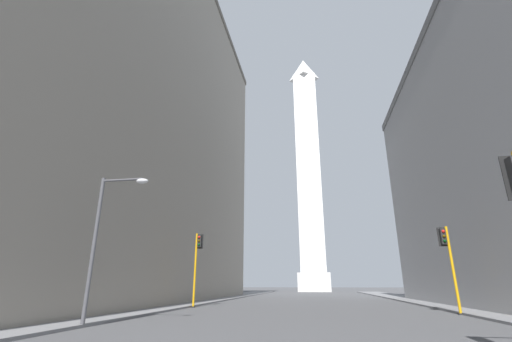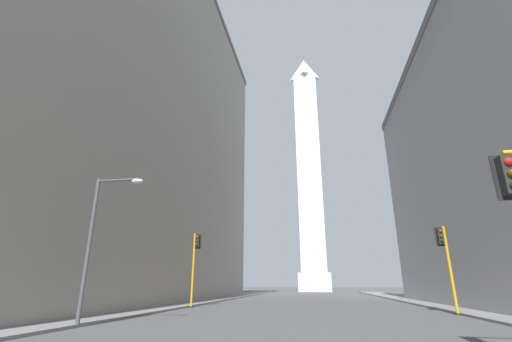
# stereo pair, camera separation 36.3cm
# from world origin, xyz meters

# --- Properties ---
(sidewalk_left) EXTENTS (5.00, 111.07, 0.15)m
(sidewalk_left) POSITION_xyz_m (-12.57, 33.32, 0.07)
(sidewalk_left) COLOR slate
(sidewalk_left) RESTS_ON ground_plane
(sidewalk_right) EXTENTS (5.00, 111.07, 0.15)m
(sidewalk_right) POSITION_xyz_m (12.57, 33.32, 0.07)
(sidewalk_right) COLOR slate
(sidewalk_right) RESTS_ON ground_plane
(building_left) EXTENTS (28.39, 58.84, 43.48)m
(building_left) POSITION_xyz_m (-26.27, 32.42, 21.75)
(building_left) COLOR gray
(building_left) RESTS_ON ground_plane
(obelisk) EXTENTS (8.16, 8.16, 69.58)m
(obelisk) POSITION_xyz_m (0.00, 92.56, 33.63)
(obelisk) COLOR silver
(obelisk) RESTS_ON ground_plane
(traffic_light_mid_right) EXTENTS (0.78, 0.51, 5.83)m
(traffic_light_mid_right) POSITION_xyz_m (9.90, 25.30, 3.84)
(traffic_light_mid_right) COLOR orange
(traffic_light_mid_right) RESTS_ON ground_plane
(traffic_light_mid_left) EXTENTS (0.78, 0.50, 6.33)m
(traffic_light_mid_left) POSITION_xyz_m (-9.73, 29.20, 4.16)
(traffic_light_mid_left) COLOR orange
(traffic_light_mid_left) RESTS_ON ground_plane
(street_lamp) EXTENTS (2.66, 0.36, 7.31)m
(street_lamp) POSITION_xyz_m (-9.73, 14.82, 4.53)
(street_lamp) COLOR #4C4C51
(street_lamp) RESTS_ON ground_plane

